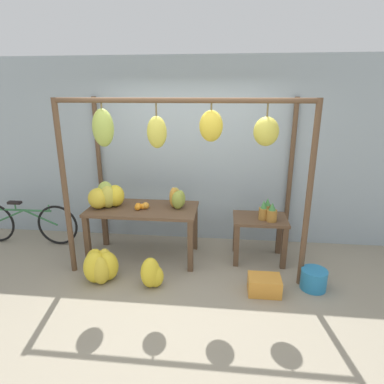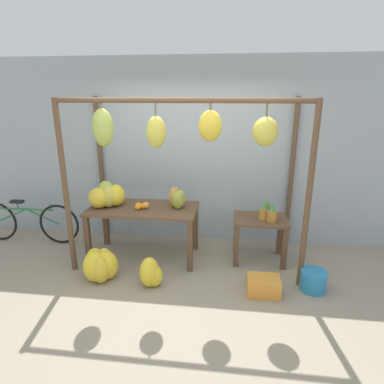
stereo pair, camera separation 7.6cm
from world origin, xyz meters
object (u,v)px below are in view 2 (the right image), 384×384
object	(u,v)px
fruit_crate_white	(263,286)
blue_bucket	(313,280)
banana_pile_on_table	(107,196)
papaya_pile	(177,198)
pineapple_cluster	(268,212)
banana_pile_ground_left	(100,265)
parked_bicycle	(28,222)
orange_pile	(141,206)
banana_pile_ground_right	(151,273)

from	to	relation	value
fruit_crate_white	blue_bucket	bearing A→B (deg)	14.30
banana_pile_on_table	papaya_pile	distance (m)	0.97
pineapple_cluster	papaya_pile	size ratio (longest dim) A/B	0.94
papaya_pile	pineapple_cluster	bearing A→B (deg)	-1.09
banana_pile_ground_left	fruit_crate_white	size ratio (longest dim) A/B	1.23
parked_bicycle	fruit_crate_white	bearing A→B (deg)	-15.16
fruit_crate_white	papaya_pile	distance (m)	1.60
pineapple_cluster	fruit_crate_white	world-z (taller)	pineapple_cluster
blue_bucket	orange_pile	bearing A→B (deg)	167.21
orange_pile	parked_bicycle	xyz separation A→B (m)	(-1.95, 0.31, -0.46)
orange_pile	papaya_pile	bearing A→B (deg)	14.89
orange_pile	banana_pile_ground_left	bearing A→B (deg)	-123.65
orange_pile	blue_bucket	distance (m)	2.38
parked_bicycle	banana_pile_ground_left	bearing A→B (deg)	-30.41
banana_pile_on_table	banana_pile_ground_right	world-z (taller)	banana_pile_on_table
blue_bucket	fruit_crate_white	bearing A→B (deg)	-165.70
fruit_crate_white	banana_pile_on_table	bearing A→B (deg)	161.71
pineapple_cluster	parked_bicycle	distance (m)	3.69
orange_pile	fruit_crate_white	xyz separation A→B (m)	(1.63, -0.66, -0.69)
banana_pile_on_table	orange_pile	bearing A→B (deg)	-4.85
orange_pile	fruit_crate_white	size ratio (longest dim) A/B	0.50
banana_pile_on_table	blue_bucket	distance (m)	2.89
banana_pile_ground_right	parked_bicycle	xyz separation A→B (m)	(-2.23, 0.98, 0.16)
banana_pile_on_table	papaya_pile	world-z (taller)	banana_pile_on_table
pineapple_cluster	banana_pile_ground_left	size ratio (longest dim) A/B	0.62
orange_pile	blue_bucket	world-z (taller)	orange_pile
pineapple_cluster	banana_pile_ground_right	distance (m)	1.73
banana_pile_on_table	pineapple_cluster	xyz separation A→B (m)	(2.21, 0.06, -0.16)
fruit_crate_white	parked_bicycle	bearing A→B (deg)	164.84
papaya_pile	banana_pile_on_table	bearing A→B (deg)	-175.05
orange_pile	banana_pile_ground_left	size ratio (longest dim) A/B	0.41
banana_pile_ground_left	blue_bucket	world-z (taller)	banana_pile_ground_left
blue_bucket	parked_bicycle	world-z (taller)	parked_bicycle
banana_pile_ground_left	parked_bicycle	bearing A→B (deg)	149.59
pineapple_cluster	papaya_pile	bearing A→B (deg)	178.91
banana_pile_on_table	fruit_crate_white	bearing A→B (deg)	-18.29
pineapple_cluster	papaya_pile	xyz separation A→B (m)	(-1.24, 0.02, 0.14)
banana_pile_ground_right	orange_pile	bearing A→B (deg)	112.50
fruit_crate_white	orange_pile	bearing A→B (deg)	157.94
banana_pile_ground_left	papaya_pile	size ratio (longest dim) A/B	1.52
orange_pile	pineapple_cluster	world-z (taller)	pineapple_cluster
banana_pile_on_table	pineapple_cluster	world-z (taller)	banana_pile_on_table
banana_pile_ground_left	orange_pile	bearing A→B (deg)	56.35
banana_pile_ground_left	banana_pile_ground_right	distance (m)	0.68
orange_pile	banana_pile_on_table	bearing A→B (deg)	175.15
orange_pile	parked_bicycle	bearing A→B (deg)	170.98
blue_bucket	papaya_pile	bearing A→B (deg)	160.21
banana_pile_on_table	pineapple_cluster	bearing A→B (deg)	1.56
orange_pile	pineapple_cluster	distance (m)	1.72
banana_pile_ground_left	parked_bicycle	xyz separation A→B (m)	(-1.55, 0.91, 0.14)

